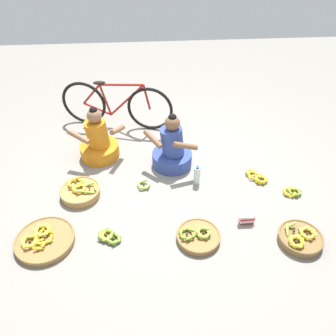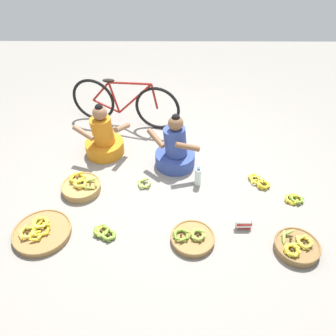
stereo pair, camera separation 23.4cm
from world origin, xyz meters
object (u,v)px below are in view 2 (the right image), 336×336
at_px(vendor_woman_front, 175,150).
at_px(packet_carton_stack, 243,224).
at_px(bicycle_leaning, 124,103).
at_px(banana_basket_back_left, 192,238).
at_px(banana_basket_back_right, 81,187).
at_px(loose_bananas_front_right, 104,233).
at_px(water_bottle, 198,177).
at_px(vendor_woman_behind, 104,138).
at_px(loose_bananas_near_bicycle, 294,199).
at_px(loose_bananas_front_left, 144,184).
at_px(banana_basket_near_vendor, 297,246).
at_px(loose_bananas_mid_right, 259,182).
at_px(banana_basket_mid_left, 42,232).

xyz_separation_m(vendor_woman_front, packet_carton_stack, (0.72, -1.08, -0.18)).
distance_m(bicycle_leaning, banana_basket_back_left, 2.46).
height_order(vendor_woman_front, banana_basket_back_left, vendor_woman_front).
distance_m(banana_basket_back_right, banana_basket_back_left, 1.51).
height_order(loose_bananas_front_right, water_bottle, water_bottle).
height_order(vendor_woman_behind, loose_bananas_near_bicycle, vendor_woman_behind).
bearing_deg(water_bottle, banana_basket_back_right, -175.33).
bearing_deg(bicycle_leaning, packet_carton_stack, -54.72).
bearing_deg(packet_carton_stack, loose_bananas_front_left, 149.06).
height_order(banana_basket_back_right, banana_basket_near_vendor, banana_basket_back_right).
height_order(banana_basket_near_vendor, loose_bananas_mid_right, banana_basket_near_vendor).
height_order(banana_basket_back_right, loose_bananas_front_right, banana_basket_back_right).
relative_size(loose_bananas_front_right, packet_carton_stack, 1.54).
relative_size(banana_basket_near_vendor, loose_bananas_front_right, 1.64).
height_order(loose_bananas_near_bicycle, loose_bananas_front_right, loose_bananas_front_right).
bearing_deg(loose_bananas_front_right, loose_bananas_mid_right, 24.12).
distance_m(banana_basket_mid_left, loose_bananas_front_right, 0.66).
bearing_deg(banana_basket_back_left, vendor_woman_front, 97.65).
height_order(vendor_woman_front, banana_basket_back_right, vendor_woman_front).
relative_size(loose_bananas_front_left, water_bottle, 0.68).
bearing_deg(vendor_woman_behind, loose_bananas_near_bicycle, -21.40).
bearing_deg(loose_bananas_near_bicycle, vendor_woman_front, 154.27).
distance_m(banana_basket_back_right, loose_bananas_near_bicycle, 2.54).
distance_m(vendor_woman_front, bicycle_leaning, 1.26).
bearing_deg(loose_bananas_mid_right, packet_carton_stack, -114.28).
bearing_deg(banana_basket_back_right, loose_bananas_mid_right, 3.53).
distance_m(vendor_woman_front, water_bottle, 0.49).
bearing_deg(packet_carton_stack, banana_basket_near_vendor, -30.54).
relative_size(banana_basket_mid_left, water_bottle, 2.33).
relative_size(vendor_woman_front, banana_basket_back_right, 1.62).
bearing_deg(vendor_woman_front, banana_basket_mid_left, -140.15).
distance_m(banana_basket_back_left, loose_bananas_front_left, 1.00).
bearing_deg(loose_bananas_front_right, banana_basket_near_vendor, -5.48).
bearing_deg(loose_bananas_front_left, loose_bananas_mid_right, 1.95).
bearing_deg(vendor_woman_behind, banana_basket_near_vendor, -36.71).
distance_m(banana_basket_back_right, packet_carton_stack, 1.95).
bearing_deg(loose_bananas_front_right, banana_basket_mid_left, -179.57).
xyz_separation_m(banana_basket_back_right, loose_bananas_front_left, (0.76, 0.09, -0.03)).
bearing_deg(banana_basket_mid_left, banana_basket_back_right, 67.40).
height_order(loose_bananas_near_bicycle, water_bottle, water_bottle).
distance_m(banana_basket_mid_left, loose_bananas_front_left, 1.29).
height_order(loose_bananas_near_bicycle, loose_bananas_front_left, loose_bananas_near_bicycle).
relative_size(vendor_woman_behind, banana_basket_mid_left, 1.24).
height_order(banana_basket_near_vendor, banana_basket_mid_left, banana_basket_near_vendor).
bearing_deg(banana_basket_near_vendor, bicycle_leaning, 129.60).
distance_m(banana_basket_mid_left, loose_bananas_mid_right, 2.60).
distance_m(bicycle_leaning, loose_bananas_near_bicycle, 2.74).
height_order(bicycle_leaning, loose_bananas_near_bicycle, bicycle_leaning).
bearing_deg(packet_carton_stack, water_bottle, 122.90).
height_order(vendor_woman_front, bicycle_leaning, vendor_woman_front).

